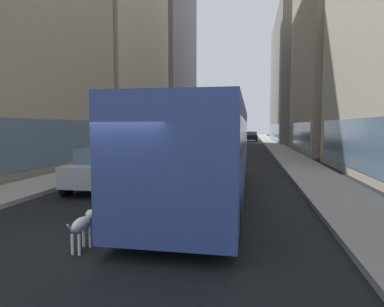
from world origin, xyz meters
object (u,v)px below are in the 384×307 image
object	(u,v)px
car_blue_hatchback	(197,142)
car_silver_sedan	(108,168)
transit_bus	(207,145)
car_black_suv	(251,136)
dalmatian_dog	(83,224)

from	to	relation	value
car_blue_hatchback	car_silver_sedan	world-z (taller)	same
transit_bus	car_silver_sedan	bearing A→B (deg)	168.88
car_black_suv	dalmatian_dog	size ratio (longest dim) A/B	4.40
transit_bus	dalmatian_dog	distance (m)	5.64
car_blue_hatchback	car_silver_sedan	bearing A→B (deg)	-90.00
transit_bus	dalmatian_dog	xyz separation A→B (m)	(-1.76, -5.21, -1.26)
car_black_suv	car_silver_sedan	size ratio (longest dim) A/B	1.01
car_blue_hatchback	car_black_suv	xyz separation A→B (m)	(5.60, 20.91, 0.00)
car_blue_hatchback	dalmatian_dog	bearing A→B (deg)	-85.32
transit_bus	dalmatian_dog	bearing A→B (deg)	-108.71
transit_bus	car_silver_sedan	xyz separation A→B (m)	(-4.00, 0.79, -0.96)
car_black_suv	car_silver_sedan	world-z (taller)	same
car_black_suv	car_silver_sedan	distance (m)	42.63
transit_bus	car_blue_hatchback	bearing A→B (deg)	100.24
transit_bus	car_black_suv	distance (m)	43.09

